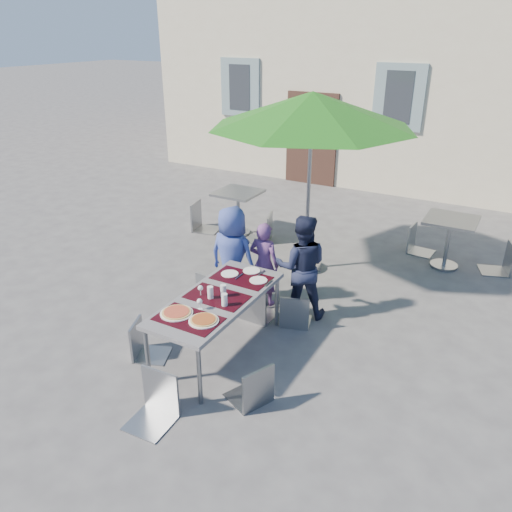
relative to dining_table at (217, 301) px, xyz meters
The scene contains 22 objects.
ground 0.77m from the dining_table, 81.32° to the right, with size 90.00×90.00×0.00m, color #49494B.
dining_table is the anchor object (origin of this frame).
pizza_near_left 0.56m from the dining_table, 108.06° to the right, with size 0.36×0.36×0.03m.
pizza_near_right 0.55m from the dining_table, 71.65° to the right, with size 0.32×0.32×0.03m.
glassware 0.16m from the dining_table, 66.93° to the right, with size 0.43×0.44×0.15m.
place_settings 0.64m from the dining_table, 87.70° to the left, with size 0.66×0.43×0.01m.
child_0 1.19m from the dining_table, 113.29° to the left, with size 0.70×0.45×1.43m, color #374999.
child_1 1.31m from the dining_table, 94.03° to the left, with size 0.44×0.29×1.21m, color #673C7C.
child_2 1.36m from the dining_table, 69.05° to the left, with size 0.69×0.40×1.43m, color #1A203B.
chair_0 1.17m from the dining_table, 127.85° to the left, with size 0.45×0.46×0.90m.
chair_1 0.87m from the dining_table, 88.01° to the left, with size 0.43×0.44×0.96m.
chair_2 1.14m from the dining_table, 60.17° to the left, with size 0.47×0.48×0.86m.
chair_3 0.90m from the dining_table, 145.22° to the right, with size 0.49×0.49×0.85m.
chair_4 1.02m from the dining_table, 36.24° to the right, with size 0.52×0.52×0.89m.
chair_5 1.26m from the dining_table, 86.78° to the right, with size 0.44×0.45×0.96m.
patio_umbrella 3.17m from the dining_table, 90.64° to the left, with size 3.03×3.03×2.76m.
cafe_table_0 3.82m from the dining_table, 117.53° to the left, with size 0.77×0.77×0.83m.
bg_chair_l_0 4.06m from the dining_table, 127.84° to the left, with size 0.55×0.54×1.04m.
bg_chair_r_0 3.52m from the dining_table, 109.47° to the left, with size 0.54×0.53×0.96m.
cafe_table_1 4.24m from the dining_table, 62.94° to the left, with size 0.78×0.78×0.84m.
bg_chair_l_1 4.40m from the dining_table, 71.68° to the left, with size 0.44×0.43×0.92m.
bg_chair_r_1 4.87m from the dining_table, 55.56° to the left, with size 0.53×0.53×0.94m.
Camera 1 is at (2.80, -3.84, 3.57)m, focal length 35.00 mm.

